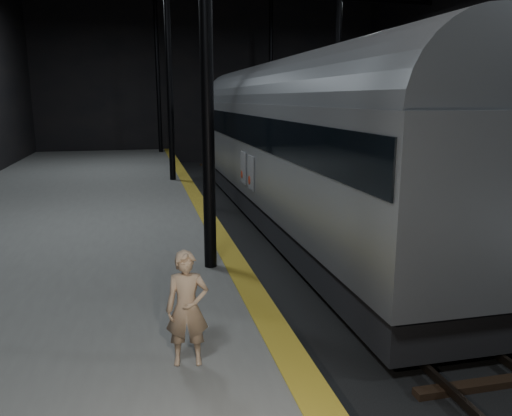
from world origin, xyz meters
name	(u,v)px	position (x,y,z in m)	size (l,w,h in m)	color
ground	(314,246)	(0.00, 0.00, 0.00)	(44.00, 44.00, 0.00)	black
platform_left	(58,247)	(-7.50, 0.00, 0.50)	(9.00, 43.80, 1.00)	#52524F
tactile_strip	(210,221)	(-3.25, 0.00, 1.00)	(0.50, 43.80, 0.01)	olive
track	(314,244)	(0.00, 0.00, 0.07)	(2.40, 43.00, 0.24)	#3F3328
train	(288,136)	(0.00, 2.98, 3.21)	(3.22, 21.51, 5.75)	#9B9DA2
woman	(187,309)	(-4.65, -7.91, 1.79)	(0.58, 0.38, 1.58)	#A38163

